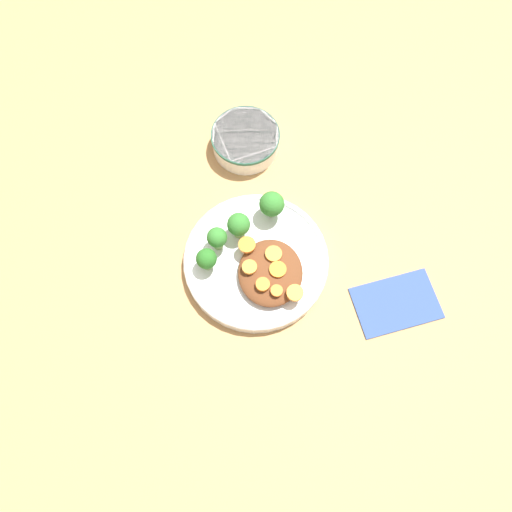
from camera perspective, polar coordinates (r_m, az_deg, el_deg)
name	(u,v)px	position (r m, az deg, el deg)	size (l,w,h in m)	color
ground_plane	(256,264)	(0.83, 0.00, -0.90)	(4.00, 4.00, 0.00)	tan
plate	(256,261)	(0.82, 0.00, -0.56)	(0.24, 0.24, 0.03)	white
dip_bowl	(246,140)	(0.92, -1.21, 13.13)	(0.12, 0.12, 0.04)	white
stew_mound	(270,273)	(0.79, 1.65, -1.91)	(0.10, 0.11, 0.02)	brown
broccoli_floret_0	(239,225)	(0.80, -1.99, 3.54)	(0.04, 0.04, 0.05)	#7FA85B
broccoli_floret_1	(207,259)	(0.79, -5.67, -0.37)	(0.03, 0.03, 0.05)	#7FA85B
broccoli_floret_2	(272,204)	(0.82, 1.82, 5.92)	(0.04, 0.04, 0.06)	#7FA85B
broccoli_floret_3	(217,238)	(0.80, -4.47, 2.05)	(0.03, 0.03, 0.05)	#759E51
carrot_slice_0	(247,245)	(0.79, -1.04, 1.29)	(0.03, 0.03, 0.01)	orange
carrot_slice_1	(250,267)	(0.78, -0.75, -1.27)	(0.02, 0.02, 0.01)	orange
carrot_slice_2	(278,269)	(0.78, 2.51, -1.54)	(0.03, 0.03, 0.00)	orange
carrot_slice_3	(295,293)	(0.77, 4.48, -4.22)	(0.03, 0.03, 0.01)	orange
carrot_slice_4	(274,252)	(0.79, 2.03, 0.43)	(0.03, 0.03, 0.01)	orange
carrot_slice_5	(263,284)	(0.77, 0.78, -3.26)	(0.02, 0.02, 0.01)	orange
carrot_slice_6	(277,291)	(0.77, 2.37, -3.98)	(0.02, 0.02, 0.00)	orange
napkin	(396,303)	(0.84, 15.74, -5.17)	(0.15, 0.12, 0.01)	#334C8C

